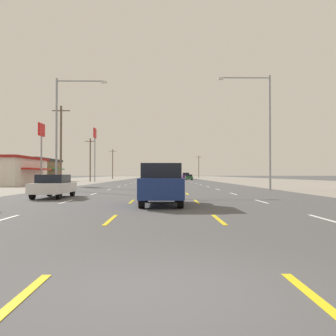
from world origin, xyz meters
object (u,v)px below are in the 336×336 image
Objects in this scene: sedan_inner_right_farther at (175,177)px; pole_sign_left_row_1 at (41,138)px; sedan_far_right_midfar at (189,177)px; hatchback_far_left_distant_a at (144,176)px; suv_far_right_farthest at (186,176)px; sedan_inner_right_distant_b at (173,176)px; streetlight_right_row_0 at (265,123)px; pole_sign_left_row_2 at (95,141)px; streetlight_left_row_0 at (62,125)px; sedan_inner_left_far at (152,177)px; sedan_center_turn_mid at (164,177)px; sedan_far_left_near at (54,186)px; suv_center_turn_nearest at (161,184)px.

sedan_inner_right_farther is 0.53× the size of pole_sign_left_row_1.
hatchback_far_left_distant_a is (-13.69, 31.91, 0.03)m from sedan_far_right_midfar.
suv_far_right_farthest reaches higher than sedan_inner_right_distant_b.
pole_sign_left_row_1 is at bearing -110.11° from sedan_inner_right_farther.
sedan_inner_right_distant_b is at bearing 93.72° from streetlight_right_row_0.
pole_sign_left_row_1 is (-10.00, -75.96, 5.75)m from hatchback_far_left_distant_a.
pole_sign_left_row_2 reaches higher than streetlight_left_row_0.
sedan_inner_left_far and sedan_inner_right_distant_b have the same top height.
sedan_center_turn_mid is 0.42× the size of streetlight_left_row_0.
hatchback_far_left_distant_a is (-13.66, 19.61, -0.24)m from suv_far_right_farthest.
sedan_inner_right_farther is 3.13m from suv_far_right_farthest.
pole_sign_left_row_1 is at bearing -112.19° from sedan_center_turn_mid.
hatchback_far_left_distant_a reaches higher than sedan_center_turn_mid.
sedan_inner_left_far is 23.46m from hatchback_far_left_distant_a.
sedan_far_right_midfar and sedan_inner_left_far have the same top height.
pole_sign_left_row_2 reaches higher than sedan_inner_left_far.
sedan_far_right_midfar is at bearing -89.83° from suv_far_right_farthest.
pole_sign_left_row_2 is (-10.81, -28.99, 7.64)m from sedan_inner_left_far.
sedan_far_left_near is at bearing -90.02° from hatchback_far_left_distant_a.
sedan_far_left_near is at bearing -101.02° from sedan_far_right_midfar.
sedan_center_turn_mid is 1.00× the size of sedan_far_right_midfar.
suv_far_right_farthest is (13.69, 82.79, 0.27)m from sedan_far_left_near.
sedan_far_left_near is 1.00× the size of sedan_inner_left_far.
streetlight_right_row_0 is (6.16, -94.74, 5.63)m from sedan_inner_right_distant_b.
sedan_far_right_midfar is 61.91m from streetlight_left_row_0.
streetlight_left_row_0 reaches higher than hatchback_far_left_distant_a.
pole_sign_left_row_2 reaches higher than suv_center_turn_nearest.
sedan_inner_right_farther is 1.15× the size of hatchback_far_left_distant_a.
streetlight_left_row_0 reaches higher than sedan_inner_right_distant_b.
sedan_far_right_midfar is 35.46m from sedan_inner_right_distant_b.
pole_sign_left_row_1 is at bearing 115.20° from streetlight_left_row_0.
suv_center_turn_nearest is 36.26m from pole_sign_left_row_1.
hatchback_far_left_distant_a is at bearing 88.27° from streetlight_left_row_0.
sedan_far_right_midfar is at bearing 92.74° from streetlight_right_row_0.
sedan_far_right_midfar is at bearing 44.05° from pole_sign_left_row_2.
streetlight_left_row_0 is at bearing 103.82° from sedan_far_left_near.
pole_sign_left_row_2 is at bearing -135.95° from sedan_far_right_midfar.
suv_center_turn_nearest is 57.67m from pole_sign_left_row_2.
suv_center_turn_nearest is at bearing -94.48° from suv_far_right_farthest.
sedan_inner_right_distant_b is 58.79m from pole_sign_left_row_2.
sedan_center_turn_mid is at bearing -103.85° from sedan_inner_right_farther.
suv_far_right_farthest is 23.90m from hatchback_far_left_distant_a.
streetlight_left_row_0 is (-6.31, -68.17, 5.41)m from sedan_inner_left_far.
sedan_far_left_near is at bearing -97.31° from sedan_inner_right_farther.
pole_sign_left_row_2 reaches higher than sedan_inner_right_distant_b.
suv_far_right_farthest is at bearing 85.52° from suv_center_turn_nearest.
pole_sign_left_row_2 is 45.88m from streetlight_right_row_0.
sedan_inner_left_far is at bearing 100.78° from streetlight_right_row_0.
sedan_far_right_midfar is 1.00× the size of sedan_inner_left_far.
sedan_inner_right_distant_b is (3.62, 111.02, -0.27)m from suv_center_turn_nearest.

